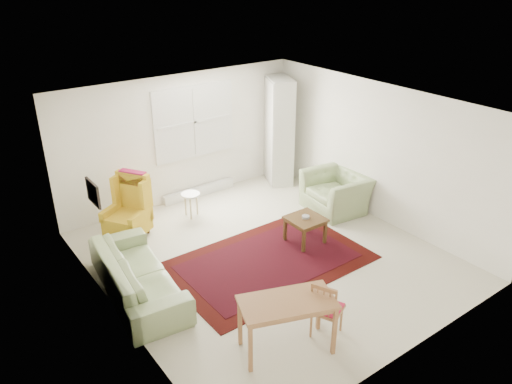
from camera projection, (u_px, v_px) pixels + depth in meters
room at (260, 182)px, 7.76m from camera, size 5.04×5.54×2.51m
rug at (268, 261)px, 7.98m from camera, size 3.14×2.03×0.03m
sofa at (137, 267)px, 7.07m from camera, size 1.11×2.29×0.89m
armchair at (336, 188)px, 9.49m from camera, size 1.10×1.23×0.88m
wingback_chair at (126, 208)px, 8.46m from camera, size 0.93×0.92×1.13m
coffee_table at (305, 230)px, 8.45m from camera, size 0.57×0.57×0.47m
stool at (191, 205)px, 9.31m from camera, size 0.37×0.37×0.47m
cabinet at (279, 131)px, 10.50m from camera, size 0.79×1.01×2.24m
desk at (287, 325)px, 6.07m from camera, size 1.27×0.93×0.73m
desk_chair at (327, 307)px, 6.29m from camera, size 0.49×0.49×0.84m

